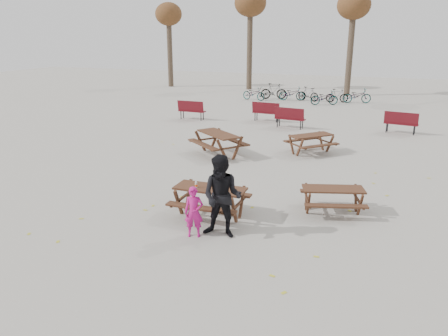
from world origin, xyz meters
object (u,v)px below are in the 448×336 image
(picnic_table_east, at_px, (332,200))
(picnic_table_far, at_px, (311,144))
(soda_bottle, at_px, (196,185))
(picnic_table_north, at_px, (218,144))
(adult, at_px, (222,197))
(child, at_px, (194,212))
(main_picnic_table, at_px, (210,194))
(food_tray, at_px, (216,188))

(picnic_table_east, xyz_separation_m, picnic_table_far, (-1.56, 5.73, 0.03))
(soda_bottle, distance_m, picnic_table_north, 5.90)
(adult, bearing_deg, child, -161.71)
(adult, xyz_separation_m, picnic_table_north, (-2.63, 6.50, -0.54))
(adult, relative_size, picnic_table_east, 1.24)
(soda_bottle, relative_size, picnic_table_far, 0.10)
(main_picnic_table, xyz_separation_m, picnic_table_far, (1.33, 7.07, -0.22))
(child, distance_m, picnic_table_north, 7.03)
(adult, height_order, picnic_table_north, adult)
(main_picnic_table, xyz_separation_m, adult, (0.69, -0.96, 0.38))
(soda_bottle, distance_m, picnic_table_far, 7.39)
(soda_bottle, bearing_deg, picnic_table_east, 24.45)
(picnic_table_north, xyz_separation_m, picnic_table_far, (3.27, 1.53, -0.06))
(soda_bottle, xyz_separation_m, picnic_table_east, (3.22, 1.46, -0.51))
(soda_bottle, distance_m, child, 1.18)
(main_picnic_table, height_order, adult, adult)
(soda_bottle, height_order, picnic_table_far, soda_bottle)
(food_tray, bearing_deg, child, -94.87)
(child, height_order, picnic_table_east, child)
(picnic_table_north, bearing_deg, child, -35.16)
(picnic_table_east, bearing_deg, picnic_table_far, 88.31)
(food_tray, relative_size, soda_bottle, 1.06)
(main_picnic_table, height_order, food_tray, food_tray)
(food_tray, height_order, adult, adult)
(child, distance_m, picnic_table_east, 3.79)
(food_tray, height_order, picnic_table_north, picnic_table_north)
(soda_bottle, height_order, picnic_table_east, soda_bottle)
(main_picnic_table, relative_size, picnic_table_north, 0.90)
(soda_bottle, xyz_separation_m, adult, (1.02, -0.84, 0.12))
(picnic_table_east, bearing_deg, soda_bottle, -172.50)
(food_tray, relative_size, picnic_table_east, 0.12)
(food_tray, distance_m, soda_bottle, 0.52)
(picnic_table_far, bearing_deg, picnic_table_north, 158.98)
(child, bearing_deg, picnic_table_north, 87.98)
(picnic_table_north, bearing_deg, main_picnic_table, -32.63)
(adult, bearing_deg, picnic_table_north, 108.97)
(adult, bearing_deg, picnic_table_east, 43.24)
(food_tray, distance_m, picnic_table_east, 3.07)
(child, bearing_deg, main_picnic_table, 75.60)
(main_picnic_table, distance_m, picnic_table_north, 5.86)
(main_picnic_table, height_order, picnic_table_far, main_picnic_table)
(main_picnic_table, distance_m, adult, 1.25)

